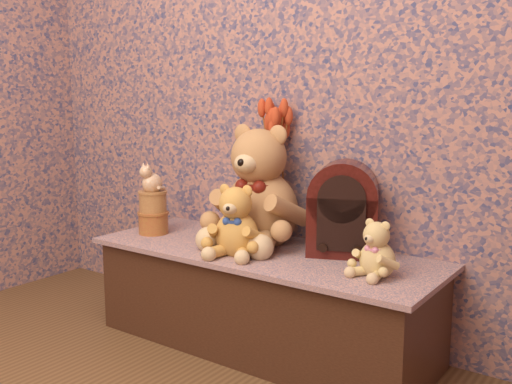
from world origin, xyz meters
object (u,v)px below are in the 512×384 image
Objects in this scene: cathedral_radio at (344,208)px; cat_figurine at (152,177)px; teddy_medium at (237,217)px; teddy_small at (378,246)px; ceramic_vase at (273,214)px; biscuit_tin_lower at (153,223)px; teddy_large at (262,180)px.

cat_figurine is at bearing 170.32° from cathedral_radio.
cathedral_radio is at bearing 19.78° from teddy_medium.
ceramic_vase is at bearing 171.83° from teddy_small.
cat_figurine is at bearing -153.15° from ceramic_vase.
teddy_large is at bearing 17.46° from biscuit_tin_lower.
teddy_large reaches higher than ceramic_vase.
teddy_medium is 0.52m from biscuit_tin_lower.
biscuit_tin_lower is at bearing 0.00° from cat_figurine.
teddy_small is at bearing 0.32° from biscuit_tin_lower.
cat_figurine is (-0.84, -0.19, 0.07)m from cathedral_radio.
teddy_medium is at bearing 4.11° from cat_figurine.
biscuit_tin_lower is 0.99× the size of cat_figurine.
teddy_medium is 0.52m from cat_figurine.
teddy_small is 0.58× the size of cathedral_radio.
cathedral_radio is at bearing 0.72° from teddy_large.
ceramic_vase is (-0.03, 0.30, -0.04)m from teddy_medium.
teddy_small is 1.60× the size of biscuit_tin_lower.
cat_figurine is (0.00, 0.00, 0.21)m from biscuit_tin_lower.
teddy_large is 4.04× the size of biscuit_tin_lower.
biscuit_tin_lower is at bearing 170.32° from cathedral_radio.
biscuit_tin_lower is (-0.84, -0.19, -0.13)m from cathedral_radio.
cat_figurine reaches higher than teddy_medium.
cat_figurine is at bearing -167.24° from teddy_large.
teddy_large is 0.62m from teddy_small.
cathedral_radio is at bearing 22.65° from cat_figurine.
teddy_small reaches higher than biscuit_tin_lower.
teddy_small is at bearing -18.70° from teddy_large.
ceramic_vase is at bearing 86.98° from teddy_large.
cat_figurine reaches higher than teddy_small.
teddy_small is 0.63m from ceramic_vase.
teddy_large reaches higher than teddy_medium.
teddy_small is (0.55, 0.06, -0.04)m from teddy_medium.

